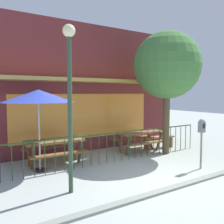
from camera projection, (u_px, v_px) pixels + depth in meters
ground at (159, 181)px, 6.36m from camera, size 40.00×40.00×0.00m
pub_storefront at (83, 88)px, 9.68m from camera, size 8.82×1.38×4.87m
patio_fence_front at (114, 142)px, 8.02m from camera, size 7.43×0.04×0.97m
picnic_table_left at (55, 145)px, 7.77m from camera, size 1.87×1.46×0.79m
picnic_table_right at (140, 136)px, 9.47m from camera, size 1.82×1.39×0.79m
patio_umbrella at (38, 96)px, 6.99m from camera, size 2.00×2.00×2.33m
patio_bench at (159, 139)px, 10.08m from camera, size 1.43×0.49×0.48m
parking_meter_near at (202, 130)px, 7.28m from camera, size 0.18×0.17×1.49m
street_tree at (167, 66)px, 8.96m from camera, size 2.43×2.43×4.45m
street_lamp at (70, 84)px, 5.42m from camera, size 0.28×0.28×3.71m
curb_edge at (176, 188)px, 5.87m from camera, size 12.35×0.20×0.11m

